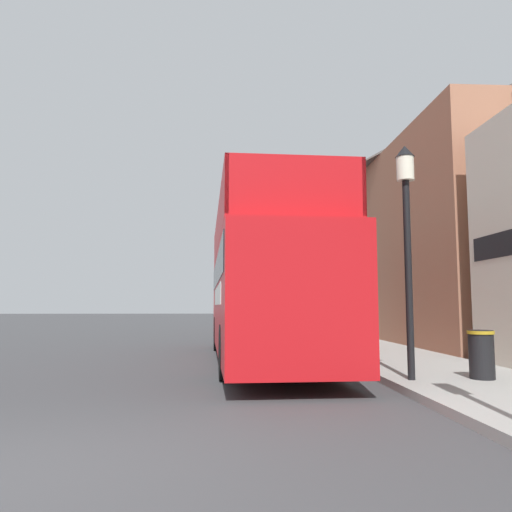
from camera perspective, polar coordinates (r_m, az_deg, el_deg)
ground_plane at (r=25.59m, az=-7.58°, el=-8.95°), size 144.00×144.00×0.00m
sidewalk at (r=22.94m, az=8.08°, el=-9.15°), size 3.08×108.00×0.14m
brick_terrace_rear at (r=25.09m, az=17.84°, el=2.51°), size 6.00×21.03×9.88m
tour_bus at (r=13.43m, az=0.66°, el=-4.07°), size 2.91×11.28×4.00m
parked_car_ahead_of_bus at (r=22.04m, az=1.45°, el=-7.82°), size 1.86×4.37×1.39m
lamp_post_nearest at (r=9.67m, az=16.83°, el=4.56°), size 0.35×0.35×4.32m
lamp_post_second at (r=18.72m, az=7.72°, el=1.24°), size 0.35×0.35×5.25m
litter_bin at (r=10.11m, az=24.36°, el=-10.05°), size 0.48×0.48×0.88m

